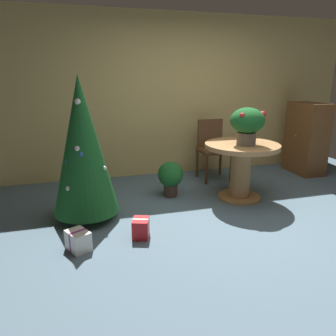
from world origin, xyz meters
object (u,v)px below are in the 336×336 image
Objects in this scene: gift_box_red at (141,228)px; gift_box_cream at (78,241)px; wooden_chair_far at (212,146)px; potted_plant at (171,176)px; holiday_tree at (83,146)px; round_dining_table at (241,163)px; wooden_cabinet at (306,138)px; flower_vase at (247,123)px.

gift_box_red reaches higher than gift_box_cream.
wooden_chair_far reaches higher than potted_plant.
holiday_tree reaches higher than gift_box_red.
round_dining_table is at bearing -21.58° from potted_plant.
holiday_tree reaches higher than gift_box_cream.
round_dining_table is 0.97m from wooden_chair_far.
wooden_cabinet is at bearing -4.54° from wooden_chair_far.
wooden_cabinet is at bearing 28.73° from flower_vase.
wooden_cabinet is (3.84, 1.65, 0.50)m from gift_box_cream.
round_dining_table is 2.08m from holiday_tree.
flower_vase is 0.40× the size of wooden_cabinet.
holiday_tree is 6.81× the size of gift_box_red.
round_dining_table is 3.41× the size of gift_box_cream.
holiday_tree is at bearing 80.69° from gift_box_cream.
wooden_chair_far is at bearing 47.96° from gift_box_red.
gift_box_cream is 4.21m from wooden_cabinet.
potted_plant is at bearing 154.30° from flower_vase.
round_dining_table is 1.87m from wooden_cabinet.
round_dining_table reaches higher than gift_box_cream.
round_dining_table is 2.05× the size of flower_vase.
gift_box_red is at bearing 8.12° from gift_box_cream.
gift_box_cream is (-2.16, -1.79, -0.44)m from wooden_chair_far.
wooden_chair_far is 2.34m from holiday_tree.
flower_vase reaches higher than wooden_chair_far.
wooden_cabinet is (1.67, -0.13, 0.06)m from wooden_chair_far.
wooden_chair_far is at bearing 39.53° from gift_box_cream.
gift_box_red is (-1.53, -1.69, -0.44)m from wooden_chair_far.
flower_vase is at bearing 0.82° from holiday_tree.
potted_plant is at bearing -145.28° from wooden_chair_far.
potted_plant is (-2.56, -0.48, -0.31)m from wooden_cabinet.
wooden_chair_far reaches higher than gift_box_red.
wooden_chair_far reaches higher than round_dining_table.
wooden_chair_far is 1.93× the size of potted_plant.
wooden_chair_far is 0.80× the size of wooden_cabinet.
potted_plant reaches higher than gift_box_red.
gift_box_cream is at bearing -156.71° from wooden_cabinet.
gift_box_red is at bearing -157.12° from flower_vase.
wooden_cabinet is (3.20, 1.56, 0.50)m from gift_box_red.
wooden_cabinet reaches higher than wooden_chair_far.
wooden_chair_far is at bearing 27.72° from holiday_tree.
wooden_cabinet reaches higher than potted_plant.
gift_box_red is at bearing -154.00° from wooden_cabinet.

